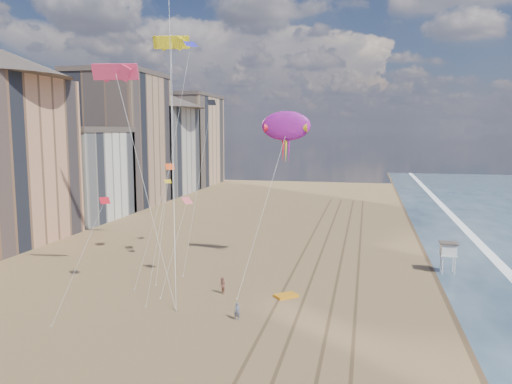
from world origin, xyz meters
TOP-DOWN VIEW (x-y plane):
  - wet_sand at (19.00, 40.00)m, footprint 260.00×260.00m
  - foam at (23.20, 40.00)m, footprint 260.00×260.00m
  - tracks at (2.55, 30.00)m, footprint 7.68×120.00m
  - buildings at (-45.73, 65.59)m, footprint 34.72×131.35m
  - lifeguard_stand at (16.28, 31.24)m, footprint 2.00×2.00m
  - grounded_kite at (-0.61, 18.95)m, footprint 2.59×2.50m
  - show_kite at (-2.47, 29.68)m, footprint 5.10×6.85m
  - kite_flyer_a at (-3.80, 12.10)m, footprint 0.62×0.47m
  - kite_flyer_b at (-7.02, 18.45)m, footprint 1.05×1.04m
  - parafoils at (-16.13, 24.83)m, footprint 7.85×15.48m
  - small_kites at (-14.24, 24.69)m, footprint 9.49×14.79m

SIDE VIEW (x-z plane):
  - wet_sand at x=19.00m, z-range 0.00..0.00m
  - foam at x=23.20m, z-range 0.00..0.00m
  - tracks at x=2.55m, z-range 0.00..0.01m
  - grounded_kite at x=-0.61m, z-range 0.00..0.25m
  - kite_flyer_a at x=-3.80m, z-range 0.00..1.56m
  - kite_flyer_b at x=-7.02m, z-range 0.00..1.72m
  - lifeguard_stand at x=16.28m, z-range 0.98..4.58m
  - buildings at x=-45.73m, z-range -0.95..28.05m
  - small_kites at x=-14.24m, z-range 7.02..24.22m
  - show_kite at x=-2.47m, z-range 6.50..27.19m
  - parafoils at x=-16.13m, z-range 22.31..38.48m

